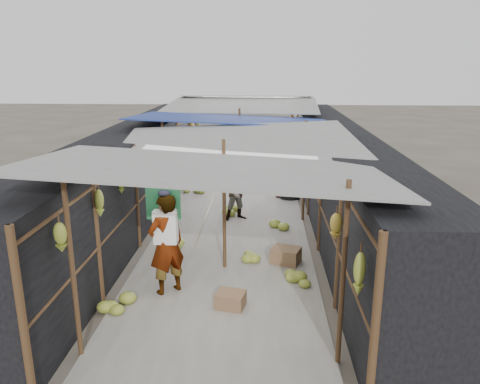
% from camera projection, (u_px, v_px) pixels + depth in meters
% --- Properties ---
extents(ground, '(80.00, 80.00, 0.00)m').
position_uv_depth(ground, '(208.00, 358.00, 6.54)').
color(ground, '#6B6356').
rests_on(ground, ground).
extents(aisle_slab, '(3.60, 16.00, 0.02)m').
position_uv_depth(aisle_slab, '(235.00, 213.00, 12.78)').
color(aisle_slab, '#9E998E').
rests_on(aisle_slab, ground).
extents(stall_left, '(1.40, 15.00, 2.30)m').
position_uv_depth(stall_left, '(135.00, 171.00, 12.60)').
color(stall_left, black).
rests_on(stall_left, ground).
extents(stall_right, '(1.40, 15.00, 2.30)m').
position_uv_depth(stall_right, '(337.00, 173.00, 12.35)').
color(stall_right, black).
rests_on(stall_right, ground).
extents(crate_near, '(0.54, 0.47, 0.28)m').
position_uv_depth(crate_near, '(231.00, 300.00, 7.84)').
color(crate_near, '#846243').
rests_on(crate_near, ground).
extents(crate_mid, '(0.67, 0.61, 0.33)m').
position_uv_depth(crate_mid, '(286.00, 256.00, 9.57)').
color(crate_mid, '#846243').
rests_on(crate_mid, ground).
extents(crate_back, '(0.46, 0.39, 0.26)m').
position_uv_depth(crate_back, '(219.00, 174.00, 16.75)').
color(crate_back, '#846243').
rests_on(crate_back, ground).
extents(black_basin, '(0.60, 0.60, 0.18)m').
position_uv_depth(black_basin, '(290.00, 196.00, 14.14)').
color(black_basin, black).
rests_on(black_basin, ground).
extents(vendor_elderly, '(0.80, 0.77, 1.84)m').
position_uv_depth(vendor_elderly, '(166.00, 245.00, 8.16)').
color(vendor_elderly, white).
rests_on(vendor_elderly, ground).
extents(shopper_blue, '(0.90, 0.80, 1.52)m').
position_uv_depth(shopper_blue, '(239.00, 192.00, 12.06)').
color(shopper_blue, '#1F349D').
rests_on(shopper_blue, ground).
extents(vendor_seated, '(0.47, 0.71, 1.02)m').
position_uv_depth(vendor_seated, '(278.00, 181.00, 14.11)').
color(vendor_seated, '#453F3C').
rests_on(vendor_seated, ground).
extents(market_canopy, '(5.62, 15.20, 2.77)m').
position_uv_depth(market_canopy, '(237.00, 124.00, 12.46)').
color(market_canopy, brown).
rests_on(market_canopy, ground).
extents(hanging_bananas, '(3.95, 13.91, 0.81)m').
position_uv_depth(hanging_bananas, '(239.00, 151.00, 12.57)').
color(hanging_bananas, olive).
rests_on(hanging_bananas, ground).
extents(floor_bananas, '(3.92, 10.09, 0.34)m').
position_uv_depth(floor_bananas, '(239.00, 216.00, 12.07)').
color(floor_bananas, olive).
rests_on(floor_bananas, ground).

